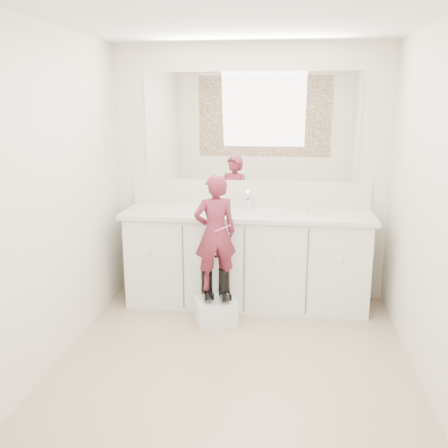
# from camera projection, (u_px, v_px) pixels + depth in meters

# --- Properties ---
(floor) EXTENTS (3.00, 3.00, 0.00)m
(floor) POSITION_uv_depth(u_px,v_px,m) (233.00, 369.00, 3.60)
(floor) COLOR #8E7B5D
(floor) RESTS_ON ground
(ceiling) EXTENTS (3.00, 3.00, 0.00)m
(ceiling) POSITION_uv_depth(u_px,v_px,m) (234.00, 12.00, 3.02)
(ceiling) COLOR white
(ceiling) RESTS_ON wall_back
(wall_back) EXTENTS (2.60, 0.00, 2.60)m
(wall_back) POSITION_uv_depth(u_px,v_px,m) (250.00, 174.00, 4.76)
(wall_back) COLOR beige
(wall_back) RESTS_ON floor
(wall_front) EXTENTS (2.60, 0.00, 2.60)m
(wall_front) POSITION_uv_depth(u_px,v_px,m) (191.00, 287.00, 1.87)
(wall_front) COLOR beige
(wall_front) RESTS_ON floor
(wall_left) EXTENTS (0.00, 3.00, 3.00)m
(wall_left) POSITION_uv_depth(u_px,v_px,m) (48.00, 201.00, 3.47)
(wall_left) COLOR beige
(wall_left) RESTS_ON floor
(wall_right) EXTENTS (0.00, 3.00, 3.00)m
(wall_right) POSITION_uv_depth(u_px,v_px,m) (437.00, 211.00, 3.16)
(wall_right) COLOR beige
(wall_right) RESTS_ON floor
(vanity_cabinet) EXTENTS (2.20, 0.55, 0.85)m
(vanity_cabinet) POSITION_uv_depth(u_px,v_px,m) (247.00, 260.00, 4.68)
(vanity_cabinet) COLOR silver
(vanity_cabinet) RESTS_ON floor
(countertop) EXTENTS (2.28, 0.58, 0.04)m
(countertop) POSITION_uv_depth(u_px,v_px,m) (247.00, 214.00, 4.56)
(countertop) COLOR beige
(countertop) RESTS_ON vanity_cabinet
(backsplash) EXTENTS (2.28, 0.03, 0.25)m
(backsplash) POSITION_uv_depth(u_px,v_px,m) (249.00, 193.00, 4.79)
(backsplash) COLOR beige
(backsplash) RESTS_ON countertop
(mirror) EXTENTS (2.00, 0.02, 1.00)m
(mirror) POSITION_uv_depth(u_px,v_px,m) (250.00, 127.00, 4.64)
(mirror) COLOR white
(mirror) RESTS_ON wall_back
(dot_panel) EXTENTS (2.00, 0.01, 1.20)m
(dot_panel) POSITION_uv_depth(u_px,v_px,m) (190.00, 167.00, 1.77)
(dot_panel) COLOR #472819
(dot_panel) RESTS_ON wall_front
(faucet) EXTENTS (0.08, 0.08, 0.10)m
(faucet) POSITION_uv_depth(u_px,v_px,m) (249.00, 203.00, 4.70)
(faucet) COLOR silver
(faucet) RESTS_ON countertop
(cup) EXTENTS (0.09, 0.09, 0.08)m
(cup) POSITION_uv_depth(u_px,v_px,m) (305.00, 208.00, 4.52)
(cup) COLOR #F2E8C1
(cup) RESTS_ON countertop
(soap_bottle) EXTENTS (0.11, 0.11, 0.21)m
(soap_bottle) POSITION_uv_depth(u_px,v_px,m) (207.00, 200.00, 4.56)
(soap_bottle) COLOR silver
(soap_bottle) RESTS_ON countertop
(step_stool) EXTENTS (0.41, 0.38, 0.22)m
(step_stool) POSITION_uv_depth(u_px,v_px,m) (216.00, 311.00, 4.32)
(step_stool) COLOR silver
(step_stool) RESTS_ON floor
(boot_left) EXTENTS (0.16, 0.21, 0.28)m
(boot_left) POSITION_uv_depth(u_px,v_px,m) (207.00, 284.00, 4.27)
(boot_left) COLOR black
(boot_left) RESTS_ON step_stool
(boot_right) EXTENTS (0.16, 0.21, 0.28)m
(boot_right) POSITION_uv_depth(u_px,v_px,m) (224.00, 284.00, 4.25)
(boot_right) COLOR black
(boot_right) RESTS_ON step_stool
(toddler) EXTENTS (0.42, 0.34, 0.99)m
(toddler) POSITION_uv_depth(u_px,v_px,m) (215.00, 233.00, 4.15)
(toddler) COLOR #AC354F
(toddler) RESTS_ON step_stool
(toothbrush) EXTENTS (0.13, 0.06, 0.06)m
(toothbrush) POSITION_uv_depth(u_px,v_px,m) (223.00, 228.00, 4.08)
(toothbrush) COLOR #D1518B
(toothbrush) RESTS_ON toddler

